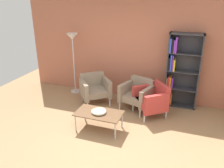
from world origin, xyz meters
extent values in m
plane|color=#9E7751|center=(0.00, 0.00, 0.00)|extent=(8.32, 8.32, 0.00)
cube|color=#B2664C|center=(0.00, 2.46, 1.45)|extent=(6.40, 0.12, 2.90)
cube|color=#333338|center=(0.88, 2.23, 0.95)|extent=(0.03, 0.30, 1.90)
cube|color=#333338|center=(1.65, 2.23, 0.95)|extent=(0.03, 0.30, 1.90)
cube|color=#333338|center=(1.27, 2.23, 1.89)|extent=(0.80, 0.30, 0.03)
cube|color=#333338|center=(1.27, 2.23, 0.01)|extent=(0.80, 0.30, 0.03)
cube|color=#333338|center=(1.27, 2.37, 0.95)|extent=(0.80, 0.02, 1.90)
cube|color=#333338|center=(1.27, 2.23, 0.49)|extent=(0.76, 0.28, 0.02)
cube|color=#333338|center=(1.27, 2.23, 0.95)|extent=(0.76, 0.28, 0.02)
cube|color=#333338|center=(1.27, 2.23, 1.41)|extent=(0.76, 0.28, 0.02)
cube|color=olive|center=(0.91, 2.19, 0.19)|extent=(0.02, 0.20, 0.29)
cube|color=yellow|center=(0.94, 2.20, 0.18)|extent=(0.02, 0.22, 0.28)
cube|color=yellow|center=(0.98, 2.21, 0.25)|extent=(0.04, 0.23, 0.41)
cube|color=red|center=(1.02, 2.20, 0.24)|extent=(0.04, 0.22, 0.41)
cube|color=orange|center=(1.07, 2.17, 0.18)|extent=(0.02, 0.17, 0.27)
cube|color=olive|center=(0.91, 2.19, 0.63)|extent=(0.03, 0.19, 0.26)
cube|color=red|center=(0.96, 2.21, 0.65)|extent=(0.03, 0.24, 0.29)
cube|color=orange|center=(1.00, 2.19, 0.65)|extent=(0.04, 0.19, 0.29)
cube|color=purple|center=(1.05, 2.18, 0.64)|extent=(0.03, 0.18, 0.27)
cube|color=black|center=(0.92, 2.19, 1.13)|extent=(0.04, 0.19, 0.33)
cube|color=blue|center=(0.97, 2.19, 1.17)|extent=(0.04, 0.20, 0.41)
cube|color=purple|center=(1.01, 2.18, 1.16)|extent=(0.02, 0.19, 0.40)
cube|color=yellow|center=(1.05, 2.19, 1.11)|extent=(0.04, 0.21, 0.29)
cube|color=blue|center=(0.92, 2.19, 1.59)|extent=(0.04, 0.19, 0.34)
cube|color=black|center=(0.97, 2.21, 1.59)|extent=(0.04, 0.24, 0.33)
cube|color=purple|center=(1.02, 2.21, 1.58)|extent=(0.03, 0.24, 0.31)
cube|color=purple|center=(1.05, 2.20, 1.62)|extent=(0.03, 0.21, 0.39)
cube|color=brown|center=(-0.28, 0.48, 0.39)|extent=(1.00, 0.56, 0.02)
cylinder|color=silver|center=(-0.73, 0.25, 0.19)|extent=(0.03, 0.03, 0.38)
cylinder|color=silver|center=(0.17, 0.25, 0.19)|extent=(0.03, 0.03, 0.38)
cylinder|color=silver|center=(-0.73, 0.71, 0.19)|extent=(0.03, 0.03, 0.38)
cylinder|color=silver|center=(0.17, 0.71, 0.19)|extent=(0.03, 0.03, 0.38)
cylinder|color=beige|center=(-0.28, 0.48, 0.41)|extent=(0.13, 0.13, 0.02)
cylinder|color=beige|center=(-0.28, 0.48, 0.43)|extent=(0.32, 0.32, 0.02)
torus|color=beige|center=(-0.28, 0.48, 0.44)|extent=(0.32, 0.32, 0.02)
cube|color=gray|center=(-0.87, 1.63, 0.32)|extent=(0.86, 0.86, 0.16)
cube|color=gray|center=(-1.04, 1.83, 0.59)|extent=(0.57, 0.51, 0.38)
cube|color=gray|center=(-1.09, 1.41, 0.43)|extent=(0.48, 0.54, 0.46)
cube|color=gray|center=(-0.62, 1.81, 0.43)|extent=(0.48, 0.54, 0.46)
cylinder|color=silver|center=(-0.90, 1.20, 0.12)|extent=(0.04, 0.04, 0.24)
cylinder|color=silver|center=(-0.44, 1.58, 0.12)|extent=(0.04, 0.04, 0.24)
cylinder|color=silver|center=(-1.27, 1.64, 0.12)|extent=(0.04, 0.04, 0.24)
cylinder|color=silver|center=(-0.81, 2.03, 0.12)|extent=(0.04, 0.04, 0.24)
cube|color=gray|center=(0.25, 1.66, 0.32)|extent=(0.79, 0.75, 0.16)
cube|color=gray|center=(0.33, 1.92, 0.59)|extent=(0.65, 0.31, 0.38)
cube|color=gray|center=(-0.05, 1.73, 0.43)|extent=(0.28, 0.62, 0.46)
cube|color=gray|center=(0.54, 1.54, 0.43)|extent=(0.28, 0.62, 0.46)
cylinder|color=silver|center=(-0.13, 1.45, 0.12)|extent=(0.04, 0.04, 0.24)
cylinder|color=silver|center=(0.44, 1.27, 0.12)|extent=(0.04, 0.04, 0.24)
cylinder|color=silver|center=(0.05, 2.01, 0.12)|extent=(0.04, 0.04, 0.24)
cylinder|color=silver|center=(0.62, 1.82, 0.12)|extent=(0.04, 0.04, 0.24)
cube|color=#B73833|center=(0.63, 1.49, 0.32)|extent=(0.86, 0.86, 0.16)
cube|color=#B73833|center=(0.84, 1.67, 0.59)|extent=(0.50, 0.57, 0.38)
cube|color=#B73833|center=(0.42, 1.72, 0.43)|extent=(0.54, 0.48, 0.46)
cube|color=#B73833|center=(0.82, 1.24, 0.43)|extent=(0.54, 0.48, 0.46)
cylinder|color=silver|center=(0.20, 1.52, 0.12)|extent=(0.04, 0.04, 0.24)
cylinder|color=silver|center=(0.59, 1.06, 0.12)|extent=(0.04, 0.04, 0.24)
cylinder|color=silver|center=(0.65, 1.90, 0.12)|extent=(0.04, 0.04, 0.24)
cylinder|color=silver|center=(1.03, 1.44, 0.12)|extent=(0.04, 0.04, 0.24)
cylinder|color=silver|center=(-1.74, 2.13, 0.01)|extent=(0.28, 0.28, 0.02)
cylinder|color=silver|center=(-1.74, 2.13, 0.85)|extent=(0.03, 0.03, 1.65)
cone|color=white|center=(-1.74, 2.13, 1.65)|extent=(0.32, 0.32, 0.18)
camera|label=1|loc=(1.45, -3.53, 2.82)|focal=37.23mm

